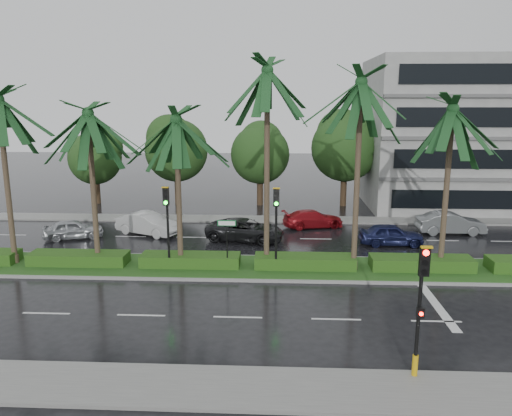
{
  "coord_description": "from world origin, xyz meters",
  "views": [
    {
      "loc": [
        1.66,
        -23.91,
        8.67
      ],
      "look_at": [
        0.43,
        1.5,
        3.18
      ],
      "focal_mm": 35.0,
      "sensor_mm": 36.0,
      "label": 1
    }
  ],
  "objects_px": {
    "signal_near": "(420,306)",
    "signal_median_left": "(167,216)",
    "car_darkgrey": "(245,230)",
    "car_red": "(313,219)",
    "car_silver": "(73,229)",
    "car_blue": "(391,235)",
    "street_sign": "(227,232)",
    "car_white": "(148,224)",
    "car_grey": "(450,223)"
  },
  "relations": [
    {
      "from": "car_silver",
      "to": "car_darkgrey",
      "type": "distance_m",
      "value": 11.0
    },
    {
      "from": "signal_median_left",
      "to": "car_grey",
      "type": "distance_m",
      "value": 19.12
    },
    {
      "from": "car_grey",
      "to": "signal_median_left",
      "type": "bearing_deg",
      "value": 115.87
    },
    {
      "from": "street_sign",
      "to": "car_white",
      "type": "bearing_deg",
      "value": 130.17
    },
    {
      "from": "signal_median_left",
      "to": "street_sign",
      "type": "relative_size",
      "value": 1.68
    },
    {
      "from": "signal_near",
      "to": "signal_median_left",
      "type": "xyz_separation_m",
      "value": [
        -10.0,
        9.69,
        0.49
      ]
    },
    {
      "from": "car_white",
      "to": "car_red",
      "type": "bearing_deg",
      "value": -53.11
    },
    {
      "from": "car_white",
      "to": "car_blue",
      "type": "xyz_separation_m",
      "value": [
        15.5,
        -1.71,
        -0.06
      ]
    },
    {
      "from": "street_sign",
      "to": "car_grey",
      "type": "height_order",
      "value": "street_sign"
    },
    {
      "from": "signal_median_left",
      "to": "car_blue",
      "type": "xyz_separation_m",
      "value": [
        12.5,
        5.58,
        -2.34
      ]
    },
    {
      "from": "car_silver",
      "to": "car_grey",
      "type": "xyz_separation_m",
      "value": [
        24.5,
        2.39,
        0.1
      ]
    },
    {
      "from": "signal_median_left",
      "to": "street_sign",
      "type": "bearing_deg",
      "value": 3.47
    },
    {
      "from": "car_blue",
      "to": "signal_near",
      "type": "bearing_deg",
      "value": 170.27
    },
    {
      "from": "car_silver",
      "to": "car_blue",
      "type": "height_order",
      "value": "car_blue"
    },
    {
      "from": "signal_near",
      "to": "car_red",
      "type": "height_order",
      "value": "signal_near"
    },
    {
      "from": "street_sign",
      "to": "car_darkgrey",
      "type": "distance_m",
      "value": 6.21
    },
    {
      "from": "signal_median_left",
      "to": "car_blue",
      "type": "distance_m",
      "value": 13.89
    },
    {
      "from": "car_silver",
      "to": "car_red",
      "type": "bearing_deg",
      "value": -96.62
    },
    {
      "from": "car_red",
      "to": "signal_median_left",
      "type": "bearing_deg",
      "value": 126.66
    },
    {
      "from": "car_silver",
      "to": "signal_median_left",
      "type": "bearing_deg",
      "value": -148.79
    },
    {
      "from": "street_sign",
      "to": "car_blue",
      "type": "height_order",
      "value": "street_sign"
    },
    {
      "from": "signal_near",
      "to": "car_blue",
      "type": "relative_size",
      "value": 1.13
    },
    {
      "from": "street_sign",
      "to": "signal_near",
      "type": "bearing_deg",
      "value": -54.66
    },
    {
      "from": "signal_near",
      "to": "car_grey",
      "type": "relative_size",
      "value": 1.0
    },
    {
      "from": "signal_median_left",
      "to": "car_blue",
      "type": "relative_size",
      "value": 1.13
    },
    {
      "from": "signal_near",
      "to": "car_white",
      "type": "relative_size",
      "value": 0.99
    },
    {
      "from": "car_white",
      "to": "car_grey",
      "type": "bearing_deg",
      "value": -62.2
    },
    {
      "from": "car_grey",
      "to": "car_blue",
      "type": "bearing_deg",
      "value": 121.96
    },
    {
      "from": "car_blue",
      "to": "car_darkgrey",
      "type": "bearing_deg",
      "value": 85.63
    },
    {
      "from": "car_white",
      "to": "car_grey",
      "type": "height_order",
      "value": "car_white"
    },
    {
      "from": "signal_near",
      "to": "car_silver",
      "type": "height_order",
      "value": "signal_near"
    },
    {
      "from": "car_darkgrey",
      "to": "car_silver",
      "type": "bearing_deg",
      "value": 101.86
    },
    {
      "from": "signal_near",
      "to": "car_silver",
      "type": "xyz_separation_m",
      "value": [
        -17.5,
        15.74,
        -1.88
      ]
    },
    {
      "from": "car_darkgrey",
      "to": "car_white",
      "type": "bearing_deg",
      "value": 91.56
    },
    {
      "from": "signal_near",
      "to": "car_darkgrey",
      "type": "distance_m",
      "value": 17.26
    },
    {
      "from": "signal_median_left",
      "to": "car_darkgrey",
      "type": "height_order",
      "value": "signal_median_left"
    },
    {
      "from": "car_red",
      "to": "car_grey",
      "type": "distance_m",
      "value": 9.09
    },
    {
      "from": "street_sign",
      "to": "car_blue",
      "type": "distance_m",
      "value": 11.02
    },
    {
      "from": "car_white",
      "to": "car_darkgrey",
      "type": "bearing_deg",
      "value": -75.05
    },
    {
      "from": "car_silver",
      "to": "car_darkgrey",
      "type": "xyz_separation_m",
      "value": [
        11.0,
        0.15,
        0.06
      ]
    },
    {
      "from": "car_white",
      "to": "signal_median_left",
      "type": "bearing_deg",
      "value": -133.14
    },
    {
      "from": "car_grey",
      "to": "car_red",
      "type": "bearing_deg",
      "value": 81.46
    },
    {
      "from": "car_darkgrey",
      "to": "car_grey",
      "type": "xyz_separation_m",
      "value": [
        13.5,
        2.25,
        0.04
      ]
    },
    {
      "from": "car_silver",
      "to": "car_darkgrey",
      "type": "height_order",
      "value": "car_darkgrey"
    },
    {
      "from": "car_darkgrey",
      "to": "car_blue",
      "type": "xyz_separation_m",
      "value": [
        9.0,
        -0.62,
        -0.03
      ]
    },
    {
      "from": "car_white",
      "to": "street_sign",
      "type": "bearing_deg",
      "value": -115.34
    },
    {
      "from": "street_sign",
      "to": "car_darkgrey",
      "type": "bearing_deg",
      "value": 85.25
    },
    {
      "from": "signal_median_left",
      "to": "car_grey",
      "type": "height_order",
      "value": "signal_median_left"
    },
    {
      "from": "car_darkgrey",
      "to": "car_red",
      "type": "height_order",
      "value": "car_darkgrey"
    },
    {
      "from": "signal_near",
      "to": "signal_median_left",
      "type": "distance_m",
      "value": 13.93
    }
  ]
}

